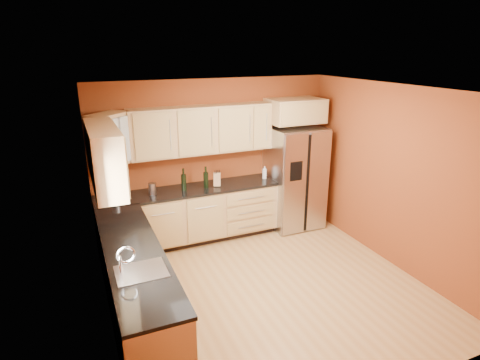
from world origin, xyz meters
The scene contains 23 objects.
floor centered at (0.00, 0.00, 0.00)m, with size 4.00×4.00×0.00m, color #AE7D43.
ceiling centered at (0.00, 0.00, 2.60)m, with size 4.00×4.00×0.00m, color white.
wall_back centered at (0.00, 2.00, 1.30)m, with size 4.00×0.04×2.60m, color brown.
wall_front centered at (0.00, -2.00, 1.30)m, with size 4.00×0.04×2.60m, color brown.
wall_left centered at (-2.00, 0.00, 1.30)m, with size 0.04×4.00×2.60m, color brown.
wall_right centered at (2.00, 0.00, 1.30)m, with size 0.04×4.00×2.60m, color brown.
base_cabinets_back centered at (-0.55, 1.70, 0.44)m, with size 2.90×0.60×0.88m, color tan.
base_cabinets_left centered at (-1.70, 0.00, 0.44)m, with size 0.60×2.80×0.88m, color tan.
countertop_back centered at (-0.55, 1.69, 0.90)m, with size 2.90×0.62×0.04m, color black.
countertop_left centered at (-1.69, 0.00, 0.90)m, with size 0.62×2.80×0.04m, color black.
upper_cabinets_back centered at (-0.25, 1.83, 1.83)m, with size 2.30×0.33×0.75m, color tan.
upper_cabinets_left centered at (-1.83, 0.72, 1.83)m, with size 0.33×1.35×0.75m, color tan.
corner_upper_cabinet centered at (-1.67, 1.67, 1.83)m, with size 0.62×0.33×0.75m, color tan.
over_fridge_cabinet centered at (1.35, 1.70, 2.05)m, with size 0.92×0.60×0.40m, color tan.
refrigerator centered at (1.35, 1.62, 0.89)m, with size 0.90×0.75×1.78m, color #AAAAAF.
window centered at (-1.98, -0.50, 1.55)m, with size 0.03×0.90×1.00m, color white.
sink_faucet centered at (-1.69, -0.50, 1.07)m, with size 0.50×0.42×0.30m, color white, non-canonical shape.
canister_left centered at (-1.67, 1.70, 1.02)m, with size 0.13×0.13×0.21m, color #AAAAAF.
canister_right centered at (-1.13, 1.68, 1.01)m, with size 0.11×0.11×0.18m, color #AAAAAF.
wine_bottle_a centered at (-0.63, 1.67, 1.10)m, with size 0.08×0.08×0.36m, color black, non-canonical shape.
wine_bottle_b centered at (-0.27, 1.65, 1.10)m, with size 0.08×0.08×0.35m, color black, non-canonical shape.
knife_block centered at (-0.08, 1.67, 1.03)m, with size 0.11×0.10×0.22m, color tan.
soap_dispenser centered at (0.80, 1.71, 1.03)m, with size 0.07×0.07×0.21m, color white.
Camera 1 is at (-2.17, -4.14, 3.07)m, focal length 30.00 mm.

